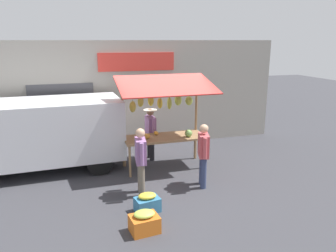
{
  "coord_description": "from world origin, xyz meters",
  "views": [
    {
      "loc": [
        2.41,
        8.15,
        3.41
      ],
      "look_at": [
        0.0,
        0.3,
        1.25
      ],
      "focal_mm": 35.1,
      "sensor_mm": 36.0,
      "label": 1
    }
  ],
  "objects": [
    {
      "name": "ground_plane",
      "position": [
        0.0,
        0.0,
        0.0
      ],
      "size": [
        40.0,
        40.0,
        0.0
      ],
      "primitive_type": "plane",
      "color": "#38383D"
    },
    {
      "name": "street_backdrop",
      "position": [
        0.06,
        -2.2,
        1.7
      ],
      "size": [
        9.0,
        0.3,
        3.4
      ],
      "color": "#9E998E",
      "rests_on": "ground"
    },
    {
      "name": "produce_crate_near",
      "position": [
        1.26,
        2.92,
        0.19
      ],
      "size": [
        0.55,
        0.45,
        0.42
      ],
      "color": "#D1661E",
      "rests_on": "ground"
    },
    {
      "name": "shopper_in_grey_tee",
      "position": [
        -0.52,
        1.42,
        0.87
      ],
      "size": [
        0.34,
        0.64,
        1.53
      ],
      "rotation": [
        0.0,
        0.0,
        -1.85
      ],
      "color": "navy",
      "rests_on": "ground"
    },
    {
      "name": "parked_van",
      "position": [
        3.44,
        -0.79,
        1.12
      ],
      "size": [
        4.45,
        1.98,
        1.88
      ],
      "rotation": [
        0.0,
        0.0,
        0.03
      ],
      "color": "silver",
      "rests_on": "ground"
    },
    {
      "name": "shopper_with_shopping_bag",
      "position": [
        0.98,
        1.41,
        0.89
      ],
      "size": [
        0.28,
        0.67,
        1.55
      ],
      "rotation": [
        0.0,
        0.0,
        -1.7
      ],
      "color": "#726656",
      "rests_on": "ground"
    },
    {
      "name": "produce_crate_side",
      "position": [
        1.03,
        2.21,
        0.18
      ],
      "size": [
        0.54,
        0.42,
        0.4
      ],
      "color": "teal",
      "rests_on": "ground"
    },
    {
      "name": "vendor_with_sunhat",
      "position": [
        0.21,
        -0.75,
        0.88
      ],
      "size": [
        0.39,
        0.66,
        1.51
      ],
      "rotation": [
        0.0,
        0.0,
        1.61
      ],
      "color": "#232328",
      "rests_on": "ground"
    },
    {
      "name": "market_stall",
      "position": [
        -0.01,
        -0.05,
        1.55
      ],
      "size": [
        2.5,
        1.46,
        2.5
      ],
      "color": "olive",
      "rests_on": "ground"
    }
  ]
}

